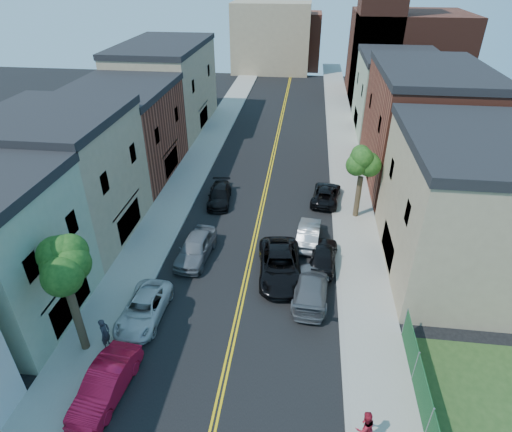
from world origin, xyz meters
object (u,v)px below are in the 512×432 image
(grey_car_left, at_px, (196,247))
(black_suv_lane, at_px, (280,265))
(grey_car_right, at_px, (311,288))
(black_car_right, at_px, (323,255))
(black_car_left, at_px, (219,195))
(silver_car_right, at_px, (309,234))
(pedestrian_right, at_px, (365,427))
(pedestrian_left, at_px, (105,333))
(red_sedan, at_px, (106,384))
(dark_car_right_far, at_px, (326,194))
(white_pickup, at_px, (144,309))

(grey_car_left, distance_m, black_suv_lane, 6.24)
(grey_car_right, height_order, black_car_right, grey_car_right)
(black_car_left, distance_m, silver_car_right, 9.48)
(silver_car_right, relative_size, pedestrian_right, 2.43)
(black_car_left, xyz_separation_m, pedestrian_left, (-2.90, -16.91, 0.45))
(silver_car_right, bearing_deg, black_car_left, -29.49)
(red_sedan, height_order, dark_car_right_far, red_sedan)
(red_sedan, height_order, black_car_right, red_sedan)
(grey_car_left, relative_size, silver_car_right, 1.12)
(black_suv_lane, bearing_deg, silver_car_right, 59.73)
(black_car_left, bearing_deg, grey_car_left, -96.20)
(black_car_left, distance_m, dark_car_right_far, 9.40)
(black_suv_lane, bearing_deg, dark_car_right_far, 66.72)
(grey_car_right, relative_size, silver_car_right, 1.18)
(black_car_right, relative_size, silver_car_right, 1.00)
(white_pickup, relative_size, pedestrian_right, 2.66)
(pedestrian_left, bearing_deg, white_pickup, -25.20)
(grey_car_left, bearing_deg, black_car_left, 94.25)
(pedestrian_right, bearing_deg, white_pickup, -51.05)
(red_sedan, relative_size, grey_car_right, 0.89)
(pedestrian_left, height_order, pedestrian_right, pedestrian_left)
(black_suv_lane, bearing_deg, pedestrian_right, -74.57)
(dark_car_right_far, distance_m, pedestrian_right, 22.04)
(red_sedan, distance_m, grey_car_right, 12.82)
(dark_car_right_far, xyz_separation_m, black_suv_lane, (-3.28, -10.84, 0.17))
(silver_car_right, height_order, pedestrian_right, pedestrian_right)
(pedestrian_right, bearing_deg, black_suv_lane, -92.22)
(grey_car_left, distance_m, black_car_right, 9.02)
(white_pickup, relative_size, grey_car_left, 0.98)
(white_pickup, distance_m, black_car_right, 12.48)
(red_sedan, xyz_separation_m, dark_car_right_far, (11.00, 21.05, -0.10))
(black_car_left, xyz_separation_m, pedestrian_right, (10.50, -20.64, 0.41))
(black_car_left, relative_size, pedestrian_left, 2.39)
(dark_car_right_far, bearing_deg, pedestrian_right, 100.78)
(pedestrian_left, bearing_deg, dark_car_right_far, -33.10)
(grey_car_right, bearing_deg, dark_car_right_far, -91.77)
(red_sedan, bearing_deg, black_suv_lane, 58.34)
(grey_car_left, xyz_separation_m, black_suv_lane, (6.10, -1.29, -0.01))
(black_suv_lane, relative_size, pedestrian_left, 3.15)
(grey_car_left, xyz_separation_m, silver_car_right, (7.96, 2.92, -0.11))
(grey_car_right, bearing_deg, white_pickup, 20.63)
(black_car_left, relative_size, silver_car_right, 1.02)
(dark_car_right_far, relative_size, pedestrian_right, 2.63)
(white_pickup, distance_m, silver_car_right, 13.25)
(white_pickup, xyz_separation_m, black_car_left, (1.70, 14.43, -0.02))
(grey_car_right, relative_size, dark_car_right_far, 1.09)
(white_pickup, xyz_separation_m, grey_car_left, (1.62, 6.24, 0.17))
(pedestrian_right, bearing_deg, grey_car_left, -73.72)
(white_pickup, bearing_deg, silver_car_right, 44.80)
(red_sedan, distance_m, black_car_left, 19.76)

